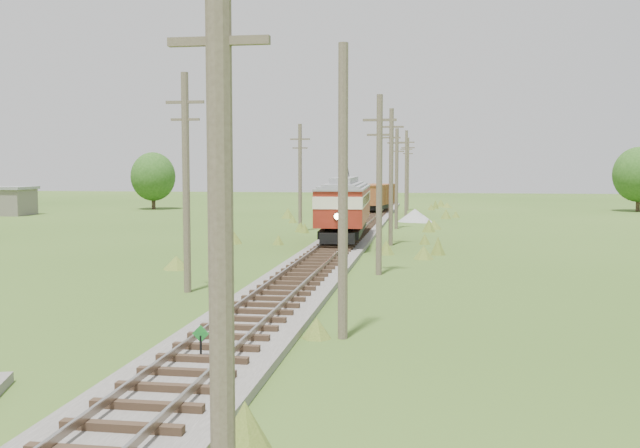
% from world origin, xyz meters
% --- Properties ---
extents(ground, '(260.00, 260.00, 0.00)m').
position_xyz_m(ground, '(0.00, 0.00, 0.00)').
color(ground, '#335519').
rests_on(ground, ground).
extents(railbed_main, '(3.60, 96.00, 0.57)m').
position_xyz_m(railbed_main, '(0.00, 34.00, 0.19)').
color(railbed_main, '#605B54').
rests_on(railbed_main, ground).
extents(switch_marker, '(0.45, 0.06, 1.08)m').
position_xyz_m(switch_marker, '(-0.20, 1.50, 0.63)').
color(switch_marker, black).
rests_on(switch_marker, ground).
extents(streetcar, '(3.60, 13.07, 5.93)m').
position_xyz_m(streetcar, '(0.00, 32.25, 2.73)').
color(streetcar, black).
rests_on(streetcar, ground).
extents(gondola, '(3.81, 8.57, 2.75)m').
position_xyz_m(gondola, '(0.00, 62.06, 2.05)').
color(gondola, black).
rests_on(gondola, ground).
extents(gravel_pile, '(3.39, 3.59, 1.23)m').
position_xyz_m(gravel_pile, '(4.54, 52.08, 0.58)').
color(gravel_pile, gray).
rests_on(gravel_pile, ground).
extents(utility_pole_r_0, '(1.60, 0.30, 8.50)m').
position_xyz_m(utility_pole_r_0, '(3.20, -8.00, 4.37)').
color(utility_pole_r_0, brown).
rests_on(utility_pole_r_0, ground).
extents(utility_pole_r_1, '(0.30, 0.30, 8.80)m').
position_xyz_m(utility_pole_r_1, '(3.10, 5.00, 4.40)').
color(utility_pole_r_1, brown).
rests_on(utility_pole_r_1, ground).
extents(utility_pole_r_2, '(1.60, 0.30, 8.60)m').
position_xyz_m(utility_pole_r_2, '(3.30, 18.00, 4.42)').
color(utility_pole_r_2, brown).
rests_on(utility_pole_r_2, ground).
extents(utility_pole_r_3, '(1.60, 0.30, 9.00)m').
position_xyz_m(utility_pole_r_3, '(3.20, 31.00, 4.63)').
color(utility_pole_r_3, brown).
rests_on(utility_pole_r_3, ground).
extents(utility_pole_r_4, '(1.60, 0.30, 8.40)m').
position_xyz_m(utility_pole_r_4, '(3.00, 44.00, 4.32)').
color(utility_pole_r_4, brown).
rests_on(utility_pole_r_4, ground).
extents(utility_pole_r_5, '(1.60, 0.30, 8.90)m').
position_xyz_m(utility_pole_r_5, '(3.40, 57.00, 4.58)').
color(utility_pole_r_5, brown).
rests_on(utility_pole_r_5, ground).
extents(utility_pole_r_6, '(1.60, 0.30, 8.70)m').
position_xyz_m(utility_pole_r_6, '(3.20, 70.00, 4.47)').
color(utility_pole_r_6, brown).
rests_on(utility_pole_r_6, ground).
extents(utility_pole_l_a, '(1.60, 0.30, 9.00)m').
position_xyz_m(utility_pole_l_a, '(-4.20, 12.00, 4.63)').
color(utility_pole_l_a, brown).
rests_on(utility_pole_l_a, ground).
extents(utility_pole_l_b, '(1.60, 0.30, 8.60)m').
position_xyz_m(utility_pole_l_b, '(-4.50, 40.00, 4.42)').
color(utility_pole_l_b, brown).
rests_on(utility_pole_l_b, ground).
extents(tree_mid_a, '(5.46, 5.46, 7.03)m').
position_xyz_m(tree_mid_a, '(-28.00, 68.00, 4.02)').
color(tree_mid_a, '#38281C').
rests_on(tree_mid_a, ground).
extents(tree_mid_b, '(5.88, 5.88, 7.57)m').
position_xyz_m(tree_mid_b, '(30.00, 72.00, 4.33)').
color(tree_mid_b, '#38281C').
rests_on(tree_mid_b, ground).
extents(shed, '(6.40, 4.40, 3.10)m').
position_xyz_m(shed, '(-40.00, 55.00, 1.57)').
color(shed, slate).
rests_on(shed, ground).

